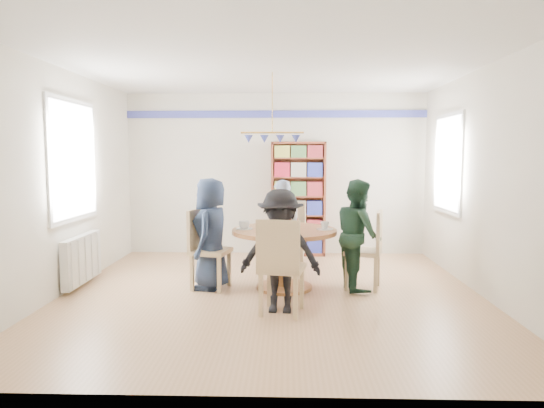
{
  "coord_description": "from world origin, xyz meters",
  "views": [
    {
      "loc": [
        0.18,
        -5.68,
        1.65
      ],
      "look_at": [
        0.0,
        0.4,
        1.05
      ],
      "focal_mm": 32.0,
      "sensor_mm": 36.0,
      "label": 1
    }
  ],
  "objects_px": {
    "chair_right": "(370,246)",
    "person_left": "(211,234)",
    "person_right": "(358,234)",
    "bookshelf": "(298,200)",
    "chair_left": "(204,245)",
    "person_far": "(282,226)",
    "chair_near": "(280,263)",
    "chair_far": "(289,232)",
    "person_near": "(280,251)",
    "dining_table": "(284,245)",
    "radiator": "(82,259)"
  },
  "relations": [
    {
      "from": "chair_left",
      "to": "chair_near",
      "type": "bearing_deg",
      "value": -46.84
    },
    {
      "from": "person_left",
      "to": "bookshelf",
      "type": "height_order",
      "value": "bookshelf"
    },
    {
      "from": "chair_right",
      "to": "person_left",
      "type": "distance_m",
      "value": 1.98
    },
    {
      "from": "chair_right",
      "to": "chair_far",
      "type": "height_order",
      "value": "chair_far"
    },
    {
      "from": "radiator",
      "to": "person_far",
      "type": "xyz_separation_m",
      "value": [
        2.53,
        0.89,
        0.31
      ]
    },
    {
      "from": "chair_left",
      "to": "person_right",
      "type": "distance_m",
      "value": 1.92
    },
    {
      "from": "radiator",
      "to": "person_right",
      "type": "distance_m",
      "value": 3.51
    },
    {
      "from": "person_left",
      "to": "person_far",
      "type": "bearing_deg",
      "value": 145.29
    },
    {
      "from": "chair_far",
      "to": "person_near",
      "type": "distance_m",
      "value": 1.95
    },
    {
      "from": "person_left",
      "to": "bookshelf",
      "type": "distance_m",
      "value": 2.4
    },
    {
      "from": "person_near",
      "to": "bookshelf",
      "type": "bearing_deg",
      "value": 91.0
    },
    {
      "from": "person_left",
      "to": "person_near",
      "type": "xyz_separation_m",
      "value": [
        0.87,
        -0.89,
        -0.04
      ]
    },
    {
      "from": "radiator",
      "to": "chair_far",
      "type": "relative_size",
      "value": 1.01
    },
    {
      "from": "person_right",
      "to": "person_far",
      "type": "xyz_separation_m",
      "value": [
        -0.96,
        0.92,
        -0.03
      ]
    },
    {
      "from": "chair_right",
      "to": "bookshelf",
      "type": "relative_size",
      "value": 0.52
    },
    {
      "from": "person_right",
      "to": "radiator",
      "type": "bearing_deg",
      "value": 79.96
    },
    {
      "from": "dining_table",
      "to": "person_right",
      "type": "relative_size",
      "value": 0.95
    },
    {
      "from": "person_left",
      "to": "person_right",
      "type": "xyz_separation_m",
      "value": [
        1.83,
        0.02,
        -0.0
      ]
    },
    {
      "from": "radiator",
      "to": "person_near",
      "type": "bearing_deg",
      "value": -20.56
    },
    {
      "from": "chair_far",
      "to": "person_far",
      "type": "bearing_deg",
      "value": -134.8
    },
    {
      "from": "chair_right",
      "to": "bookshelf",
      "type": "distance_m",
      "value": 2.26
    },
    {
      "from": "chair_far",
      "to": "chair_near",
      "type": "height_order",
      "value": "chair_near"
    },
    {
      "from": "chair_left",
      "to": "bookshelf",
      "type": "distance_m",
      "value": 2.45
    },
    {
      "from": "chair_near",
      "to": "chair_left",
      "type": "bearing_deg",
      "value": 133.16
    },
    {
      "from": "dining_table",
      "to": "person_far",
      "type": "relative_size",
      "value": 0.98
    },
    {
      "from": "person_left",
      "to": "person_far",
      "type": "relative_size",
      "value": 1.05
    },
    {
      "from": "chair_far",
      "to": "person_near",
      "type": "xyz_separation_m",
      "value": [
        -0.1,
        -1.95,
        0.11
      ]
    },
    {
      "from": "person_right",
      "to": "person_near",
      "type": "distance_m",
      "value": 1.32
    },
    {
      "from": "person_right",
      "to": "bookshelf",
      "type": "height_order",
      "value": "bookshelf"
    },
    {
      "from": "chair_right",
      "to": "person_right",
      "type": "distance_m",
      "value": 0.21
    },
    {
      "from": "person_far",
      "to": "chair_right",
      "type": "bearing_deg",
      "value": 134.06
    },
    {
      "from": "chair_right",
      "to": "person_far",
      "type": "height_order",
      "value": "person_far"
    },
    {
      "from": "chair_left",
      "to": "person_near",
      "type": "distance_m",
      "value": 1.32
    },
    {
      "from": "dining_table",
      "to": "chair_far",
      "type": "xyz_separation_m",
      "value": [
        0.06,
        1.04,
        -0.01
      ]
    },
    {
      "from": "chair_near",
      "to": "person_right",
      "type": "distance_m",
      "value": 1.42
    },
    {
      "from": "chair_right",
      "to": "person_right",
      "type": "relative_size",
      "value": 0.71
    },
    {
      "from": "chair_far",
      "to": "person_near",
      "type": "bearing_deg",
      "value": -92.86
    },
    {
      "from": "chair_right",
      "to": "chair_far",
      "type": "bearing_deg",
      "value": 134.63
    },
    {
      "from": "dining_table",
      "to": "chair_far",
      "type": "height_order",
      "value": "chair_far"
    },
    {
      "from": "chair_far",
      "to": "bookshelf",
      "type": "height_order",
      "value": "bookshelf"
    },
    {
      "from": "chair_near",
      "to": "dining_table",
      "type": "bearing_deg",
      "value": 87.92
    },
    {
      "from": "chair_left",
      "to": "person_right",
      "type": "xyz_separation_m",
      "value": [
        1.91,
        0.02,
        0.14
      ]
    },
    {
      "from": "chair_far",
      "to": "person_near",
      "type": "relative_size",
      "value": 0.76
    },
    {
      "from": "chair_near",
      "to": "person_far",
      "type": "distance_m",
      "value": 1.97
    },
    {
      "from": "chair_far",
      "to": "person_far",
      "type": "height_order",
      "value": "person_far"
    },
    {
      "from": "bookshelf",
      "to": "chair_left",
      "type": "bearing_deg",
      "value": -120.25
    },
    {
      "from": "chair_right",
      "to": "chair_far",
      "type": "distance_m",
      "value": 1.43
    },
    {
      "from": "dining_table",
      "to": "person_far",
      "type": "bearing_deg",
      "value": 92.68
    },
    {
      "from": "chair_far",
      "to": "radiator",
      "type": "bearing_deg",
      "value": -159.27
    },
    {
      "from": "person_near",
      "to": "chair_left",
      "type": "bearing_deg",
      "value": 142.83
    }
  ]
}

